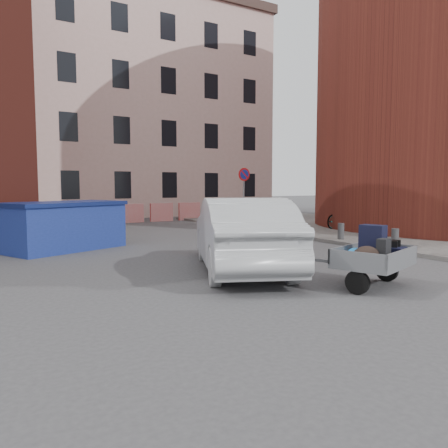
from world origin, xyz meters
TOP-DOWN VIEW (x-y plane):
  - ground at (0.00, 0.00)m, footprint 120.00×120.00m
  - sidewalk at (10.00, 4.00)m, footprint 9.00×24.00m
  - building_pink at (6.00, 22.00)m, footprint 16.00×8.00m
  - no_parking_sign at (6.00, 9.48)m, footprint 0.60×0.09m
  - bollards at (6.00, 3.40)m, footprint 0.22×9.02m
  - barriers at (4.20, 15.00)m, footprint 4.70×0.18m
  - trailer at (1.61, -1.74)m, footprint 1.87×1.97m
  - dumpster at (-2.51, 6.50)m, footprint 3.93×3.06m
  - silver_car at (0.38, 1.00)m, footprint 3.66×5.39m
  - bicycle at (8.92, 6.32)m, footprint 1.84×0.88m

SIDE VIEW (x-z plane):
  - ground at x=0.00m, z-range 0.00..0.00m
  - sidewalk at x=10.00m, z-range 0.00..0.12m
  - bollards at x=6.00m, z-range 0.12..0.67m
  - barriers at x=4.20m, z-range 0.00..1.00m
  - bicycle at x=8.92m, z-range 0.12..1.05m
  - trailer at x=1.61m, z-range 0.01..1.21m
  - dumpster at x=-2.51m, z-range 0.01..1.47m
  - silver_car at x=0.38m, z-range 0.00..1.68m
  - no_parking_sign at x=6.00m, z-range 0.69..3.34m
  - building_pink at x=6.00m, z-range 0.00..14.00m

